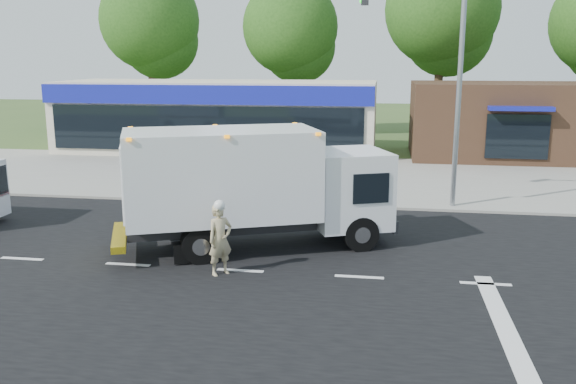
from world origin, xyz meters
name	(u,v)px	position (x,y,z in m)	size (l,w,h in m)	color
ground	(359,278)	(0.00, 0.00, 0.00)	(120.00, 120.00, 0.00)	#385123
road_asphalt	(359,277)	(0.00, 0.00, 0.00)	(60.00, 14.00, 0.02)	black
sidewalk	(368,200)	(0.00, 8.20, 0.06)	(60.00, 2.40, 0.12)	gray
parking_apron	(372,173)	(0.00, 14.00, 0.01)	(60.00, 9.00, 0.02)	gray
lane_markings	(418,301)	(1.35, -1.35, 0.02)	(55.20, 7.00, 0.01)	silver
ems_box_truck	(252,180)	(-3.10, 1.96, 1.96)	(8.00, 5.09, 3.40)	black
emergency_worker	(220,238)	(-3.42, -0.30, 0.94)	(0.77, 0.77, 1.91)	tan
retail_strip_mall	(218,116)	(-9.00, 19.93, 2.01)	(18.00, 6.20, 4.00)	beige
brown_storefront	(506,120)	(7.00, 19.98, 2.00)	(10.00, 6.70, 4.00)	#382316
traffic_signal_pole	(441,69)	(2.35, 7.60, 4.92)	(3.51, 0.25, 8.00)	gray
background_trees	(367,26)	(-0.85, 28.16, 7.38)	(36.77, 7.39, 12.10)	#332114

